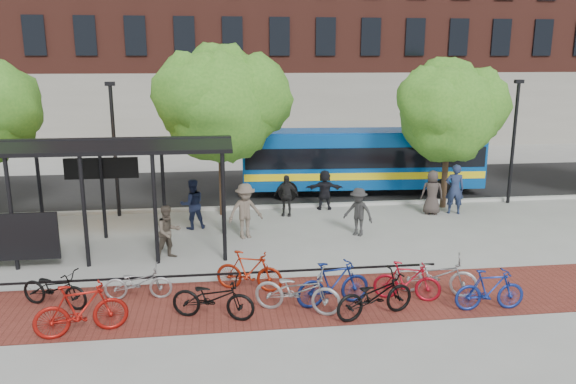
{
  "coord_description": "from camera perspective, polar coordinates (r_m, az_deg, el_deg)",
  "views": [
    {
      "loc": [
        -3.12,
        -18.04,
        6.0
      ],
      "look_at": [
        -0.83,
        0.1,
        1.6
      ],
      "focal_mm": 35.0,
      "sensor_mm": 36.0,
      "label": 1
    }
  ],
  "objects": [
    {
      "name": "ground",
      "position": [
        19.26,
        2.5,
        -4.63
      ],
      "size": [
        160.0,
        160.0,
        0.0
      ],
      "primitive_type": "plane",
      "color": "#9E9E99",
      "rests_on": "ground"
    },
    {
      "name": "asphalt_street",
      "position": [
        26.9,
        -0.35,
        0.65
      ],
      "size": [
        160.0,
        8.0,
        0.01
      ],
      "primitive_type": "cube",
      "color": "black",
      "rests_on": "ground"
    },
    {
      "name": "curb",
      "position": [
        23.03,
        0.84,
        -1.41
      ],
      "size": [
        160.0,
        0.25,
        0.12
      ],
      "primitive_type": "cube",
      "color": "#B7B7B2",
      "rests_on": "ground"
    },
    {
      "name": "brick_strip",
      "position": [
        14.39,
        -2.11,
        -11.1
      ],
      "size": [
        24.0,
        3.0,
        0.01
      ],
      "primitive_type": "cube",
      "color": "maroon",
      "rests_on": "ground"
    },
    {
      "name": "bike_rack_rail",
      "position": [
        15.17,
        -7.39,
        -9.88
      ],
      "size": [
        12.0,
        0.05,
        0.95
      ],
      "primitive_type": "cube",
      "color": "black",
      "rests_on": "ground"
    },
    {
      "name": "building_brick",
      "position": [
        46.12,
        9.86,
        18.31
      ],
      "size": [
        55.0,
        14.0,
        20.0
      ],
      "primitive_type": "cube",
      "color": "#5C2920",
      "rests_on": "ground"
    },
    {
      "name": "bus_shelter",
      "position": [
        18.5,
        -22.84,
        3.14
      ],
      "size": [
        10.6,
        3.07,
        3.6
      ],
      "color": "black",
      "rests_on": "ground"
    },
    {
      "name": "tree_b",
      "position": [
        21.44,
        -6.69,
        9.32
      ],
      "size": [
        5.15,
        4.2,
        6.47
      ],
      "color": "#382619",
      "rests_on": "ground"
    },
    {
      "name": "tree_c",
      "position": [
        23.37,
        16.21,
        8.22
      ],
      "size": [
        4.66,
        3.8,
        5.92
      ],
      "color": "#382619",
      "rests_on": "ground"
    },
    {
      "name": "lamp_post_left",
      "position": [
        22.22,
        -17.22,
        4.51
      ],
      "size": [
        0.35,
        0.2,
        5.12
      ],
      "color": "black",
      "rests_on": "ground"
    },
    {
      "name": "lamp_post_right",
      "position": [
        25.01,
        21.96,
        5.08
      ],
      "size": [
        0.35,
        0.2,
        5.12
      ],
      "color": "black",
      "rests_on": "ground"
    },
    {
      "name": "bus",
      "position": [
        25.33,
        7.48,
        3.51
      ],
      "size": [
        10.71,
        2.98,
        2.86
      ],
      "rotation": [
        0.0,
        0.0,
        -0.06
      ],
      "color": "#0849A0",
      "rests_on": "ground"
    },
    {
      "name": "bike_0",
      "position": [
        15.08,
        -22.63,
        -9.02
      ],
      "size": [
        1.94,
        1.33,
        0.96
      ],
      "primitive_type": "imported",
      "rotation": [
        0.0,
        0.0,
        1.15
      ],
      "color": "black",
      "rests_on": "ground"
    },
    {
      "name": "bike_1",
      "position": [
        13.39,
        -20.28,
        -11.13
      ],
      "size": [
        2.09,
        1.05,
        1.21
      ],
      "primitive_type": "imported",
      "rotation": [
        0.0,
        0.0,
        1.82
      ],
      "color": "maroon",
      "rests_on": "ground"
    },
    {
      "name": "bike_2",
      "position": [
        14.87,
        -14.98,
        -8.87
      ],
      "size": [
        1.71,
        0.64,
        0.89
      ],
      "primitive_type": "imported",
      "rotation": [
        0.0,
        0.0,
        1.54
      ],
      "color": "gray",
      "rests_on": "ground"
    },
    {
      "name": "bike_4",
      "position": [
        13.46,
        -7.62,
        -10.6
      ],
      "size": [
        2.11,
        1.25,
        1.05
      ],
      "primitive_type": "imported",
      "rotation": [
        0.0,
        0.0,
        1.27
      ],
      "color": "black",
      "rests_on": "ground"
    },
    {
      "name": "bike_5",
      "position": [
        14.88,
        -3.97,
        -8.02
      ],
      "size": [
        1.87,
        1.09,
        1.08
      ],
      "primitive_type": "imported",
      "rotation": [
        0.0,
        0.0,
        1.23
      ],
      "color": "maroon",
      "rests_on": "ground"
    },
    {
      "name": "bike_6",
      "position": [
        13.64,
        0.97,
        -9.97
      ],
      "size": [
        2.25,
        1.49,
        1.12
      ],
      "primitive_type": "imported",
      "rotation": [
        0.0,
        0.0,
        1.19
      ],
      "color": "gray",
      "rests_on": "ground"
    },
    {
      "name": "bike_7",
      "position": [
        14.03,
        4.62,
        -9.26
      ],
      "size": [
        1.98,
        0.9,
        1.15
      ],
      "primitive_type": "imported",
      "rotation": [
        0.0,
        0.0,
        1.76
      ],
      "color": "navy",
      "rests_on": "ground"
    },
    {
      "name": "bike_8",
      "position": [
        13.59,
        8.81,
        -10.33
      ],
      "size": [
        2.17,
        1.29,
        1.08
      ],
      "primitive_type": "imported",
      "rotation": [
        0.0,
        0.0,
        1.87
      ],
      "color": "black",
      "rests_on": "ground"
    },
    {
      "name": "bike_9",
      "position": [
        14.61,
        12.01,
        -8.85
      ],
      "size": [
        1.75,
        1.0,
        1.02
      ],
      "primitive_type": "imported",
      "rotation": [
        0.0,
        0.0,
        1.24
      ],
      "color": "#A10E1D",
      "rests_on": "ground"
    },
    {
      "name": "bike_10",
      "position": [
        15.1,
        14.8,
        -8.11
      ],
      "size": [
        2.2,
        1.43,
        1.09
      ],
      "primitive_type": "imported",
      "rotation": [
        0.0,
        0.0,
        1.2
      ],
      "color": "#9A9A9C",
      "rests_on": "ground"
    },
    {
      "name": "bike_11",
      "position": [
        14.6,
        19.83,
        -9.34
      ],
      "size": [
        1.75,
        0.53,
        1.04
      ],
      "primitive_type": "imported",
      "rotation": [
        0.0,
        0.0,
        1.55
      ],
      "color": "navy",
      "rests_on": "ground"
    },
    {
      "name": "pedestrian_2",
      "position": [
        20.28,
        -9.69,
        -1.22
      ],
      "size": [
        1.03,
        0.89,
        1.81
      ],
      "primitive_type": "imported",
      "rotation": [
        0.0,
        0.0,
        3.41
      ],
      "color": "#1C2341",
      "rests_on": "ground"
    },
    {
      "name": "pedestrian_3",
      "position": [
        19.0,
        -4.36,
        -1.94
      ],
      "size": [
        1.38,
        1.06,
        1.89
      ],
      "primitive_type": "imported",
      "rotation": [
        0.0,
        0.0,
        0.32
      ],
      "color": "brown",
      "rests_on": "ground"
    },
    {
      "name": "pedestrian_4",
      "position": [
        21.66,
        -0.19,
        -0.35
      ],
      "size": [
        1.01,
        0.61,
        1.61
      ],
      "primitive_type": "imported",
      "rotation": [
        0.0,
        0.0,
        6.03
      ],
      "color": "black",
      "rests_on": "ground"
    },
    {
      "name": "pedestrian_5",
      "position": [
        22.6,
        3.75,
        0.23
      ],
      "size": [
        1.55,
        0.65,
        1.62
      ],
      "primitive_type": "imported",
      "rotation": [
        0.0,
        0.0,
        3.03
      ],
      "color": "black",
      "rests_on": "ground"
    },
    {
      "name": "pedestrian_6",
      "position": [
        22.57,
        14.43,
        -0.04
      ],
      "size": [
        0.97,
        0.76,
        1.74
      ],
      "primitive_type": "imported",
      "rotation": [
        0.0,
        0.0,
        2.87
      ],
      "color": "#3C3430",
      "rests_on": "ground"
    },
    {
      "name": "pedestrian_7",
      "position": [
        22.86,
        16.57,
        0.29
      ],
      "size": [
        0.82,
        0.64,
        1.97
      ],
      "primitive_type": "imported",
      "rotation": [
        0.0,
        0.0,
        2.88
      ],
      "color": "navy",
      "rests_on": "ground"
    },
    {
      "name": "pedestrian_8",
      "position": [
        17.43,
        -12.06,
        -4.01
      ],
      "size": [
        1.02,
        0.95,
        1.67
      ],
      "primitive_type": "imported",
      "rotation": [
        0.0,
        0.0,
        0.52
      ],
      "color": "#51473C",
      "rests_on": "ground"
    },
    {
      "name": "pedestrian_9",
      "position": [
        19.38,
        7.15,
        -2.02
      ],
      "size": [
        1.23,
        1.18,
        1.68
      ],
      "primitive_type": "imported",
      "rotation": [
        0.0,
        0.0,
        5.57
      ],
      "color": "#2A2A2A",
      "rests_on": "ground"
    }
  ]
}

